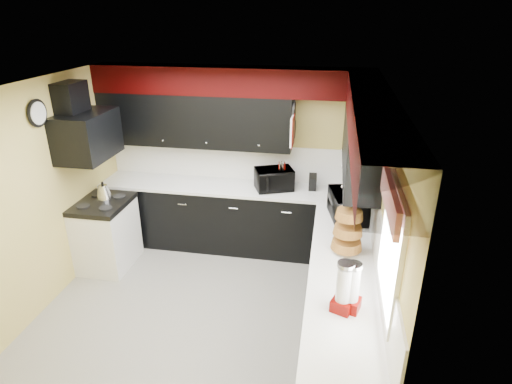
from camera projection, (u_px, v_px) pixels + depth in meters
ground at (202, 312)px, 4.84m from camera, size 3.60×3.60×0.00m
wall_back at (235, 157)px, 5.97m from camera, size 3.60×0.06×2.50m
wall_right at (379, 228)px, 4.05m from camera, size 0.06×3.60×2.50m
wall_left at (37, 200)px, 4.63m from camera, size 0.06×3.60×2.50m
ceiling at (188, 89)px, 3.85m from camera, size 3.60×3.60×0.06m
cab_back at (232, 218)px, 6.01m from camera, size 3.60×0.60×0.90m
cab_right at (340, 313)px, 4.14m from camera, size 0.60×3.00×0.90m
counter_back at (231, 187)px, 5.83m from camera, size 3.62×0.64×0.04m
counter_right at (344, 272)px, 3.96m from camera, size 0.64×3.02×0.04m
splash_back at (235, 162)px, 5.98m from camera, size 3.60×0.02×0.50m
splash_right at (377, 234)px, 4.07m from camera, size 0.02×3.60×0.50m
upper_back at (195, 120)px, 5.67m from camera, size 2.60×0.35×0.70m
upper_right at (361, 144)px, 4.67m from camera, size 0.35×1.80×0.70m
soffit_back at (230, 81)px, 5.38m from camera, size 3.60×0.36×0.35m
soffit_right at (373, 121)px, 3.49m from camera, size 0.36×3.24×0.35m
stove at (107, 236)px, 5.59m from camera, size 0.60×0.75×0.86m
cooktop at (102, 204)px, 5.41m from camera, size 0.62×0.77×0.06m
hood at (87, 135)px, 5.06m from camera, size 0.50×0.78×0.55m
hood_duct at (71, 99)px, 4.91m from camera, size 0.24×0.40×0.40m
window at (391, 249)px, 3.12m from camera, size 0.03×0.86×0.96m
valance at (390, 199)px, 2.97m from camera, size 0.04×0.88×0.20m
pan_top at (294, 110)px, 5.31m from camera, size 0.03×0.22×0.40m
pan_mid at (292, 132)px, 5.29m from camera, size 0.03×0.28×0.46m
pan_low at (294, 129)px, 5.54m from camera, size 0.03×0.24×0.42m
cut_board at (292, 131)px, 5.16m from camera, size 0.03×0.26×0.35m
baskets at (348, 230)px, 4.17m from camera, size 0.27×0.27×0.50m
clock at (37, 113)px, 4.50m from camera, size 0.03×0.30×0.30m
deco_plate at (393, 136)px, 3.34m from camera, size 0.03×0.24×0.24m
toaster_oven at (274, 179)px, 5.67m from camera, size 0.60×0.55×0.28m
microwave at (348, 206)px, 4.87m from camera, size 0.49×0.63×0.31m
utensil_crock at (282, 184)px, 5.68m from camera, size 0.19×0.19×0.15m
knife_block at (313, 182)px, 5.64m from camera, size 0.11×0.15×0.22m
kettle at (104, 192)px, 5.47m from camera, size 0.20×0.20×0.18m
dispenser_a at (352, 288)px, 3.36m from camera, size 0.19×0.19×0.41m
dispenser_b at (344, 288)px, 3.35m from camera, size 0.20×0.20×0.43m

